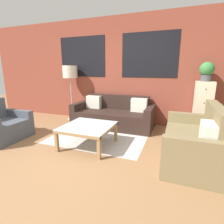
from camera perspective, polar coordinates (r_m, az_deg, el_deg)
ground_plane at (r=3.12m, az=-15.37°, el=-14.41°), size 16.00×16.00×0.00m
wall_back_brick at (r=4.94m, az=0.64°, el=13.21°), size 8.40×0.09×2.80m
rug at (r=4.00m, az=-3.56°, el=-7.53°), size 2.03×1.70×0.00m
couch_dark at (r=4.57m, az=0.47°, el=-1.14°), size 2.05×0.88×0.78m
settee_vintage at (r=3.12m, az=25.21°, el=-8.99°), size 0.80×1.54×0.92m
armchair_corner at (r=4.37m, az=-32.27°, el=-4.01°), size 0.80×0.90×0.84m
coffee_table at (r=3.37m, az=-7.84°, el=-5.32°), size 0.91×0.91×0.42m
floor_lamp at (r=5.19m, az=-13.50°, el=12.12°), size 0.41×0.41×1.56m
drawer_cabinet at (r=4.48m, az=27.37°, el=1.20°), size 0.37×0.42×1.19m
potted_plant at (r=4.40m, az=28.55°, el=11.76°), size 0.30×0.30×0.42m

